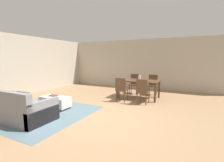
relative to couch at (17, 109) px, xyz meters
The scene contains 13 objects.
ground_plane 2.17m from the couch, 31.80° to the left, with size 10.80×10.80×0.00m, color #9E7A56.
wall_back 6.49m from the couch, 73.37° to the left, with size 9.00×0.12×2.70m, color #BCB2A0.
wall_left 3.31m from the couch, 148.48° to the left, with size 0.12×11.00×2.70m, color #BCB2A0.
area_rug 0.69m from the couch, 81.26° to the left, with size 3.00×2.80×0.01m, color slate.
couch is the anchor object (origin of this frame).
ottoman_table 1.21m from the couch, 80.83° to the left, with size 1.02×0.49×0.39m.
dining_table 4.44m from the couch, 58.98° to the left, with size 1.67×0.94×0.76m.
dining_chair_near_left 3.49m from the couch, 58.02° to the left, with size 0.41×0.41×0.92m.
dining_chair_near_right 4.00m from the couch, 47.84° to the left, with size 0.42×0.42×0.92m.
dining_chair_far_left 4.94m from the couch, 68.35° to the left, with size 0.43×0.43×0.92m.
dining_chair_far_right 5.37m from the couch, 60.10° to the left, with size 0.40×0.40×0.92m.
vase_centerpiece 4.47m from the couch, 58.56° to the left, with size 0.11×0.11×0.20m, color silver.
book_on_ottoman 1.26m from the couch, 87.19° to the left, with size 0.26×0.20×0.03m, color maroon.
Camera 1 is at (2.39, -3.77, 1.65)m, focal length 25.63 mm.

